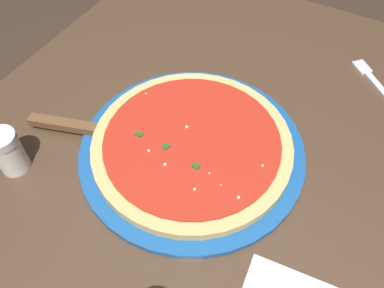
# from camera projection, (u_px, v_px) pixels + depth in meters

# --- Properties ---
(restaurant_table) EXTENTS (1.03, 0.82, 0.78)m
(restaurant_table) POSITION_uv_depth(u_px,v_px,m) (198.00, 205.00, 0.72)
(restaurant_table) COLOR black
(restaurant_table) RESTS_ON ground_plane
(serving_plate) EXTENTS (0.36, 0.36, 0.01)m
(serving_plate) POSITION_uv_depth(u_px,v_px,m) (192.00, 150.00, 0.61)
(serving_plate) COLOR #195199
(serving_plate) RESTS_ON restaurant_table
(pizza) EXTENTS (0.31, 0.31, 0.02)m
(pizza) POSITION_uv_depth(u_px,v_px,m) (192.00, 144.00, 0.60)
(pizza) COLOR #DBB26B
(pizza) RESTS_ON serving_plate
(pizza_server) EXTENTS (0.11, 0.22, 0.01)m
(pizza_server) POSITION_uv_depth(u_px,v_px,m) (91.00, 130.00, 0.63)
(pizza_server) COLOR silver
(pizza_server) RESTS_ON serving_plate
(fork) EXTENTS (0.14, 0.15, 0.00)m
(fork) POSITION_uv_depth(u_px,v_px,m) (381.00, 89.00, 0.70)
(fork) COLOR silver
(fork) RESTS_ON restaurant_table
(parmesan_shaker) EXTENTS (0.05, 0.05, 0.07)m
(parmesan_shaker) POSITION_uv_depth(u_px,v_px,m) (8.00, 152.00, 0.57)
(parmesan_shaker) COLOR silver
(parmesan_shaker) RESTS_ON restaurant_table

